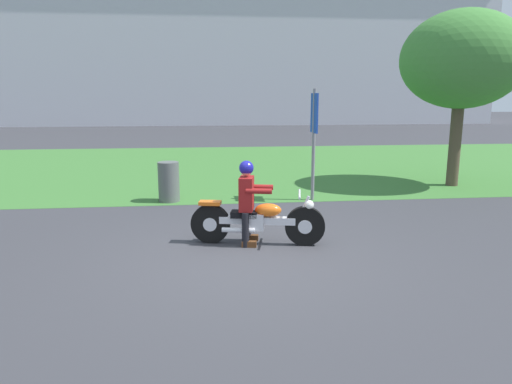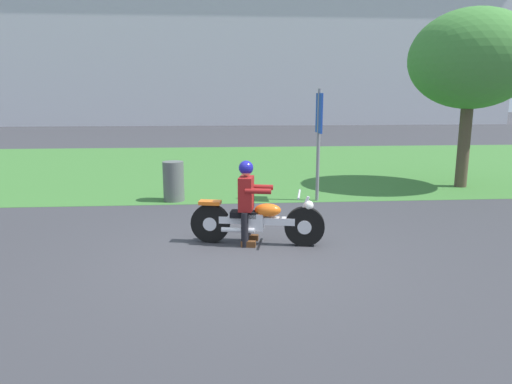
% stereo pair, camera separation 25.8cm
% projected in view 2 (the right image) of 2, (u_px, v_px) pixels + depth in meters
% --- Properties ---
extents(ground, '(120.00, 120.00, 0.00)m').
position_uv_depth(ground, '(246.00, 259.00, 7.16)').
color(ground, '#38383D').
extents(grass_verge, '(60.00, 12.00, 0.01)m').
position_uv_depth(grass_verge, '(231.00, 165.00, 16.67)').
color(grass_verge, '#3D7533').
rests_on(grass_verge, ground).
extents(stadium_facade, '(49.85, 8.00, 12.15)m').
position_uv_depth(stadium_facade, '(215.00, 53.00, 41.01)').
color(stadium_facade, silver).
rests_on(stadium_facade, ground).
extents(motorcycle_lead, '(2.22, 0.76, 0.89)m').
position_uv_depth(motorcycle_lead, '(257.00, 221.00, 7.82)').
color(motorcycle_lead, black).
rests_on(motorcycle_lead, ground).
extents(rider_lead, '(0.61, 0.53, 1.41)m').
position_uv_depth(rider_lead, '(247.00, 196.00, 7.75)').
color(rider_lead, black).
rests_on(rider_lead, ground).
extents(tree_roadside, '(3.20, 3.20, 4.65)m').
position_uv_depth(tree_roadside, '(472.00, 60.00, 12.16)').
color(tree_roadside, brown).
rests_on(tree_roadside, ground).
extents(trash_can, '(0.49, 0.49, 0.93)m').
position_uv_depth(trash_can, '(174.00, 181.00, 11.03)').
color(trash_can, '#595E5B').
rests_on(trash_can, ground).
extents(sign_banner, '(0.08, 0.60, 2.60)m').
position_uv_depth(sign_banner, '(319.00, 127.00, 10.80)').
color(sign_banner, gray).
rests_on(sign_banner, ground).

